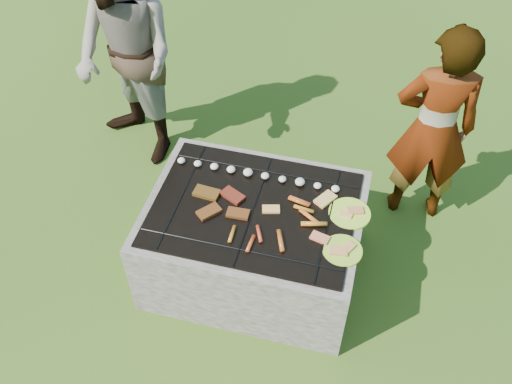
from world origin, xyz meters
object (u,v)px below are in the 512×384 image
at_px(plate_far, 350,213).
at_px(plate_near, 342,250).
at_px(fire_pit, 254,242).
at_px(cook, 433,129).
at_px(bystander, 126,57).

relative_size(plate_far, plate_near, 0.99).
relative_size(fire_pit, cook, 0.86).
bearing_deg(fire_pit, bystander, 141.73).
height_order(plate_far, bystander, bystander).
bearing_deg(plate_near, fire_pit, 162.07).
relative_size(plate_near, bystander, 0.15).
bearing_deg(plate_near, bystander, 147.41).
height_order(fire_pit, bystander, bystander).
bearing_deg(cook, fire_pit, 33.28).
distance_m(plate_far, plate_near, 0.28).
bearing_deg(fire_pit, cook, 40.21).
height_order(plate_near, bystander, bystander).
bearing_deg(plate_far, bystander, 154.58).
height_order(plate_far, plate_near, same).
height_order(cook, bystander, bystander).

